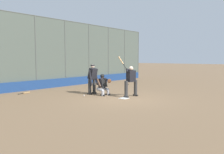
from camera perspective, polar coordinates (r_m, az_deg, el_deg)
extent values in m
plane|color=#846647|center=(11.43, 3.14, -5.59)|extent=(160.00, 160.00, 0.00)
cube|color=white|center=(11.43, 3.14, -5.56)|extent=(0.43, 0.43, 0.01)
cylinder|color=#515651|center=(23.88, 6.88, 5.74)|extent=(0.08, 0.08, 4.93)
cylinder|color=#515651|center=(21.94, 3.29, 5.85)|extent=(0.08, 0.08, 4.93)
cylinder|color=#515651|center=(20.10, -0.97, 5.96)|extent=(0.08, 0.08, 4.93)
cylinder|color=#515651|center=(18.40, -6.05, 6.04)|extent=(0.08, 0.08, 4.93)
cylinder|color=#515651|center=(16.86, -12.12, 6.07)|extent=(0.08, 0.08, 4.93)
cylinder|color=#515651|center=(15.55, -19.30, 6.03)|extent=(0.08, 0.08, 4.93)
cube|color=#515B51|center=(16.18, -15.57, 6.06)|extent=(21.66, 0.01, 4.93)
cylinder|color=#515651|center=(16.42, -15.77, 14.59)|extent=(21.66, 0.06, 0.06)
cube|color=navy|center=(16.18, -15.20, -1.60)|extent=(21.23, 0.18, 0.61)
cube|color=slate|center=(17.35, -23.05, -2.20)|extent=(15.16, 1.95, 0.12)
cube|color=slate|center=(16.84, -22.26, -1.83)|extent=(15.16, 0.55, 0.44)
cube|color=#B7BABC|center=(16.82, -22.28, -0.95)|extent=(15.16, 0.24, 0.08)
cube|color=slate|center=(17.32, -23.08, -1.15)|extent=(15.16, 0.55, 0.76)
cube|color=#B7BABC|center=(17.28, -23.13, 0.23)|extent=(15.16, 0.24, 0.08)
cube|color=slate|center=(17.80, -23.86, -0.51)|extent=(15.16, 0.55, 1.08)
cube|color=#B7BABC|center=(17.76, -23.93, 1.35)|extent=(15.16, 0.24, 0.08)
cylinder|color=#333333|center=(12.15, 6.16, -2.87)|extent=(0.19, 0.19, 0.89)
cube|color=black|center=(12.21, 6.14, -4.75)|extent=(0.14, 0.29, 0.08)
cylinder|color=#333333|center=(11.61, 3.71, -3.21)|extent=(0.19, 0.19, 0.89)
cube|color=black|center=(11.68, 3.70, -5.17)|extent=(0.14, 0.29, 0.08)
cube|color=black|center=(11.81, 4.99, 0.23)|extent=(0.51, 0.33, 0.61)
sphere|color=beige|center=(11.78, 5.00, 2.26)|extent=(0.23, 0.23, 0.23)
cylinder|color=black|center=(11.80, 4.90, 1.76)|extent=(0.63, 0.22, 0.23)
cylinder|color=black|center=(11.59, 3.90, 1.71)|extent=(0.11, 0.15, 0.17)
sphere|color=black|center=(11.60, 3.80, 2.03)|extent=(0.04, 0.04, 0.04)
cylinder|color=black|center=(11.61, 3.37, 2.74)|extent=(0.12, 0.19, 0.30)
cylinder|color=tan|center=(11.65, 2.34, 4.40)|extent=(0.20, 0.30, 0.43)
cylinder|color=#B7B7BC|center=(12.39, -1.05, -4.05)|extent=(0.15, 0.15, 0.31)
cylinder|color=#B7B7BC|center=(12.51, -1.71, -3.16)|extent=(0.20, 0.47, 0.24)
cube|color=black|center=(12.41, -1.05, -4.57)|extent=(0.11, 0.26, 0.08)
cylinder|color=#B7B7BC|center=(12.11, -2.42, -4.26)|extent=(0.15, 0.15, 0.31)
cylinder|color=#B7B7BC|center=(12.23, -3.08, -3.35)|extent=(0.20, 0.47, 0.24)
cube|color=black|center=(12.13, -2.42, -4.80)|extent=(0.11, 0.26, 0.08)
cube|color=black|center=(12.35, -2.53, -1.54)|extent=(0.46, 0.37, 0.56)
cube|color=black|center=(12.25, -2.05, -1.59)|extent=(0.41, 0.15, 0.46)
sphere|color=brown|center=(12.32, -2.54, 0.08)|extent=(0.21, 0.21, 0.21)
sphere|color=black|center=(12.31, -2.54, 0.24)|extent=(0.23, 0.23, 0.23)
cylinder|color=black|center=(12.28, -1.18, -0.77)|extent=(0.31, 0.53, 0.16)
ellipsoid|color=#56331E|center=(12.04, -0.70, -1.04)|extent=(0.30, 0.11, 0.24)
cylinder|color=brown|center=(12.17, -3.45, -1.52)|extent=(0.10, 0.31, 0.45)
cylinder|color=#333333|center=(12.95, -4.69, -2.40)|extent=(0.18, 0.18, 0.88)
cube|color=black|center=(13.01, -4.67, -4.15)|extent=(0.14, 0.29, 0.08)
cylinder|color=#333333|center=(12.64, -5.84, -2.58)|extent=(0.18, 0.18, 0.88)
cube|color=black|center=(12.70, -5.83, -4.38)|extent=(0.14, 0.29, 0.08)
cube|color=black|center=(12.68, -5.07, 0.86)|extent=(0.52, 0.47, 0.67)
sphere|color=beige|center=(12.66, -5.09, 2.77)|extent=(0.22, 0.22, 0.22)
cylinder|color=black|center=(12.66, -5.09, 3.05)|extent=(0.23, 0.23, 0.08)
cylinder|color=black|center=(12.87, -4.07, 0.02)|extent=(0.13, 0.24, 0.94)
cylinder|color=black|center=(12.45, -5.65, -0.16)|extent=(0.18, 0.25, 0.94)
sphere|color=black|center=(17.40, 4.36, -1.91)|extent=(0.04, 0.04, 0.04)
cylinder|color=black|center=(17.23, 4.17, -1.97)|extent=(0.34, 0.14, 0.03)
cylinder|color=#B7BCC1|center=(16.83, 3.71, -2.13)|extent=(0.48, 0.22, 0.07)
sphere|color=black|center=(13.67, -23.29, -4.13)|extent=(0.04, 0.04, 0.04)
cylinder|color=black|center=(13.77, -22.73, -4.04)|extent=(0.34, 0.11, 0.03)
cylinder|color=tan|center=(14.03, -21.43, -3.84)|extent=(0.48, 0.17, 0.07)
sphere|color=white|center=(12.18, -7.35, -4.80)|extent=(0.07, 0.07, 0.07)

